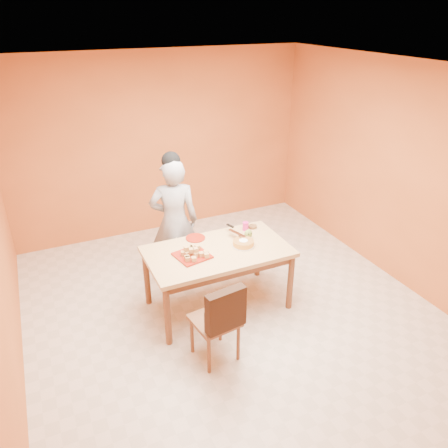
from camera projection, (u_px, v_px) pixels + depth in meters
name	position (u px, v px, depth m)	size (l,w,h in m)	color
floor	(233.00, 313.00, 5.08)	(5.00, 5.00, 0.00)	beige
ceiling	(236.00, 69.00, 3.87)	(5.00, 5.00, 0.00)	white
wall_back	(161.00, 145.00, 6.51)	(4.50, 4.50, 0.00)	#CD692F
wall_right	(400.00, 176.00, 5.31)	(5.00, 5.00, 0.00)	#CD692F
dining_table	(218.00, 257.00, 4.93)	(1.60, 0.90, 0.76)	tan
dining_chair	(215.00, 319.00, 4.24)	(0.47, 0.54, 0.91)	brown
pastry_pile	(192.00, 251.00, 4.72)	(0.31, 0.31, 0.10)	tan
person	(174.00, 222.00, 5.39)	(0.60, 0.39, 1.63)	#9B9C9E
pastry_platter	(192.00, 255.00, 4.75)	(0.34, 0.34, 0.02)	maroon
red_dinner_plate	(195.00, 238.00, 5.12)	(0.23, 0.23, 0.01)	maroon
white_cake_plate	(243.00, 245.00, 4.96)	(0.25, 0.25, 0.01)	white
sponge_cake	(243.00, 243.00, 4.94)	(0.24, 0.24, 0.05)	gold
cake_server	(237.00, 233.00, 5.08)	(0.05, 0.27, 0.01)	white
egg_ornament	(248.00, 234.00, 5.08)	(0.10, 0.08, 0.12)	olive
magenta_glass	(246.00, 226.00, 5.29)	(0.07, 0.07, 0.10)	#C91E77
checker_tin	(253.00, 227.00, 5.36)	(0.10, 0.10, 0.03)	#3D1D10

